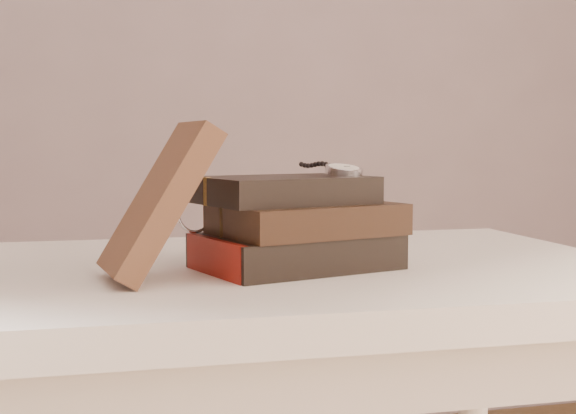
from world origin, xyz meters
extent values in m
cube|color=white|center=(0.00, 0.35, 0.73)|extent=(1.00, 0.60, 0.04)
cube|color=white|center=(0.00, 0.35, 0.67)|extent=(0.88, 0.49, 0.08)
cube|color=black|center=(0.06, 0.30, 0.77)|extent=(0.26, 0.21, 0.04)
cube|color=beige|center=(0.06, 0.31, 0.77)|extent=(0.25, 0.20, 0.03)
cube|color=gold|center=(-0.05, 0.29, 0.77)|extent=(0.01, 0.01, 0.04)
cube|color=maroon|center=(-0.05, 0.27, 0.77)|extent=(0.05, 0.14, 0.04)
cube|color=black|center=(0.07, 0.30, 0.81)|extent=(0.24, 0.20, 0.04)
cube|color=beige|center=(0.07, 0.30, 0.81)|extent=(0.23, 0.19, 0.03)
cube|color=gold|center=(-0.03, 0.29, 0.81)|extent=(0.01, 0.01, 0.04)
cube|color=black|center=(0.05, 0.31, 0.85)|extent=(0.23, 0.19, 0.03)
cube|color=beige|center=(0.05, 0.31, 0.85)|extent=(0.22, 0.17, 0.03)
cube|color=gold|center=(-0.05, 0.30, 0.85)|extent=(0.01, 0.01, 0.03)
cube|color=#422719|center=(-0.11, 0.26, 0.84)|extent=(0.14, 0.13, 0.18)
cylinder|color=silver|center=(0.12, 0.31, 0.87)|extent=(0.06, 0.06, 0.02)
cylinder|color=white|center=(0.12, 0.31, 0.87)|extent=(0.05, 0.05, 0.01)
torus|color=silver|center=(0.12, 0.31, 0.87)|extent=(0.05, 0.05, 0.01)
cylinder|color=silver|center=(0.11, 0.33, 0.87)|extent=(0.01, 0.01, 0.01)
cube|color=black|center=(0.12, 0.31, 0.87)|extent=(0.00, 0.01, 0.00)
cube|color=black|center=(0.12, 0.31, 0.87)|extent=(0.01, 0.00, 0.00)
sphere|color=black|center=(0.11, 0.34, 0.87)|extent=(0.01, 0.01, 0.01)
sphere|color=black|center=(0.11, 0.35, 0.87)|extent=(0.01, 0.01, 0.01)
sphere|color=black|center=(0.11, 0.36, 0.88)|extent=(0.01, 0.01, 0.01)
sphere|color=black|center=(0.11, 0.37, 0.87)|extent=(0.01, 0.01, 0.01)
sphere|color=black|center=(0.10, 0.39, 0.87)|extent=(0.01, 0.01, 0.01)
sphere|color=black|center=(0.10, 0.40, 0.87)|extent=(0.01, 0.01, 0.01)
sphere|color=black|center=(0.10, 0.41, 0.87)|extent=(0.01, 0.01, 0.01)
sphere|color=black|center=(0.10, 0.42, 0.87)|extent=(0.01, 0.01, 0.01)
sphere|color=black|center=(0.10, 0.43, 0.87)|extent=(0.01, 0.01, 0.01)
torus|color=silver|center=(-0.06, 0.34, 0.81)|extent=(0.05, 0.03, 0.04)
torus|color=silver|center=(-0.01, 0.36, 0.81)|extent=(0.05, 0.03, 0.04)
cylinder|color=silver|center=(-0.04, 0.35, 0.82)|extent=(0.01, 0.01, 0.00)
cylinder|color=silver|center=(-0.10, 0.38, 0.81)|extent=(0.03, 0.10, 0.02)
cylinder|color=silver|center=(-0.01, 0.41, 0.81)|extent=(0.03, 0.10, 0.02)
camera|label=1|loc=(-0.18, -0.62, 0.90)|focal=49.24mm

